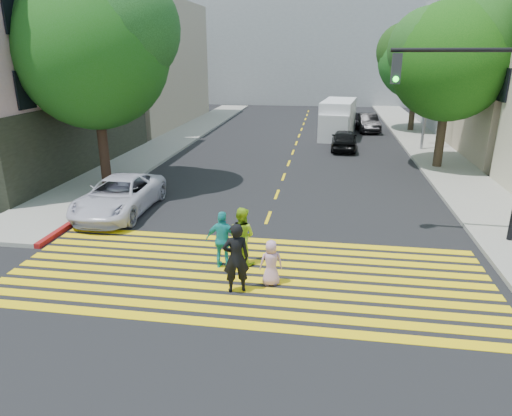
% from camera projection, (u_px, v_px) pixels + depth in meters
% --- Properties ---
extents(ground, '(120.00, 120.00, 0.00)m').
position_uv_depth(ground, '(238.00, 298.00, 11.61)').
color(ground, black).
extents(sidewalk_left, '(3.00, 40.00, 0.15)m').
position_uv_depth(sidewalk_left, '(181.00, 136.00, 33.39)').
color(sidewalk_left, gray).
rests_on(sidewalk_left, ground).
extents(sidewalk_right, '(3.00, 60.00, 0.15)m').
position_uv_depth(sidewalk_right, '(447.00, 168.00, 24.38)').
color(sidewalk_right, gray).
rests_on(sidewalk_right, ground).
extents(curb_red, '(0.20, 8.00, 0.16)m').
position_uv_depth(curb_red, '(97.00, 207.00, 18.20)').
color(curb_red, maroon).
rests_on(curb_red, ground).
extents(crosswalk, '(13.40, 5.30, 0.01)m').
position_uv_depth(crosswalk, '(247.00, 275.00, 12.80)').
color(crosswalk, yellow).
rests_on(crosswalk, ground).
extents(lane_line, '(0.12, 34.40, 0.01)m').
position_uv_depth(lane_line, '(298.00, 139.00, 32.64)').
color(lane_line, yellow).
rests_on(lane_line, ground).
extents(building_left_tan, '(12.00, 16.00, 10.00)m').
position_uv_depth(building_left_tan, '(114.00, 64.00, 38.49)').
color(building_left_tan, tan).
rests_on(building_left_tan, ground).
extents(building_right_grey, '(10.00, 10.00, 10.00)m').
position_uv_depth(building_right_grey, '(497.00, 64.00, 35.85)').
color(building_right_grey, gray).
rests_on(building_right_grey, ground).
extents(backdrop_block, '(30.00, 8.00, 12.00)m').
position_uv_depth(backdrop_block, '(314.00, 51.00, 54.53)').
color(backdrop_block, gray).
rests_on(backdrop_block, ground).
extents(tree_left, '(7.26, 6.67, 9.27)m').
position_uv_depth(tree_left, '(94.00, 44.00, 19.10)').
color(tree_left, '#2E2114').
rests_on(tree_left, ground).
extents(tree_right_near, '(7.75, 7.47, 8.56)m').
position_uv_depth(tree_right_near, '(453.00, 55.00, 22.56)').
color(tree_right_near, black).
rests_on(tree_right_near, ground).
extents(tree_right_far, '(7.52, 7.21, 8.50)m').
position_uv_depth(tree_right_far, '(420.00, 55.00, 33.88)').
color(tree_right_far, black).
rests_on(tree_right_far, ground).
extents(pedestrian_man, '(0.80, 0.65, 1.89)m').
position_uv_depth(pedestrian_man, '(236.00, 258.00, 11.65)').
color(pedestrian_man, black).
rests_on(pedestrian_man, ground).
extents(pedestrian_woman, '(1.02, 0.91, 1.73)m').
position_uv_depth(pedestrian_woman, '(241.00, 236.00, 13.26)').
color(pedestrian_woman, '#9ACB1E').
rests_on(pedestrian_woman, ground).
extents(pedestrian_child, '(0.70, 0.54, 1.26)m').
position_uv_depth(pedestrian_child, '(271.00, 263.00, 12.09)').
color(pedestrian_child, '#CC95B2').
rests_on(pedestrian_child, ground).
extents(pedestrian_extra, '(1.01, 0.43, 1.70)m').
position_uv_depth(pedestrian_extra, '(223.00, 240.00, 12.99)').
color(pedestrian_extra, teal).
rests_on(pedestrian_extra, ground).
extents(white_sedan, '(2.33, 4.98, 1.38)m').
position_uv_depth(white_sedan, '(119.00, 196.00, 17.55)').
color(white_sedan, silver).
rests_on(white_sedan, ground).
extents(dark_car_near, '(1.68, 3.94, 1.33)m').
position_uv_depth(dark_car_near, '(344.00, 140.00, 28.88)').
color(dark_car_near, black).
rests_on(dark_car_near, ground).
extents(silver_car, '(2.49, 4.95, 1.38)m').
position_uv_depth(silver_car, '(346.00, 119.00, 37.85)').
color(silver_car, gray).
rests_on(silver_car, ground).
extents(dark_car_parked, '(1.96, 4.37, 1.39)m').
position_uv_depth(dark_car_parked, '(367.00, 122.00, 35.76)').
color(dark_car_parked, black).
rests_on(dark_car_parked, ground).
extents(white_van, '(2.77, 5.82, 2.64)m').
position_uv_depth(white_van, '(337.00, 120.00, 33.00)').
color(white_van, white).
rests_on(white_van, ground).
extents(traffic_signal, '(4.37, 0.39, 6.41)m').
position_uv_depth(traffic_signal, '(491.00, 114.00, 13.74)').
color(traffic_signal, black).
rests_on(traffic_signal, ground).
extents(street_lamp, '(2.13, 0.55, 9.42)m').
position_uv_depth(street_lamp, '(428.00, 61.00, 27.07)').
color(street_lamp, gray).
rests_on(street_lamp, ground).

